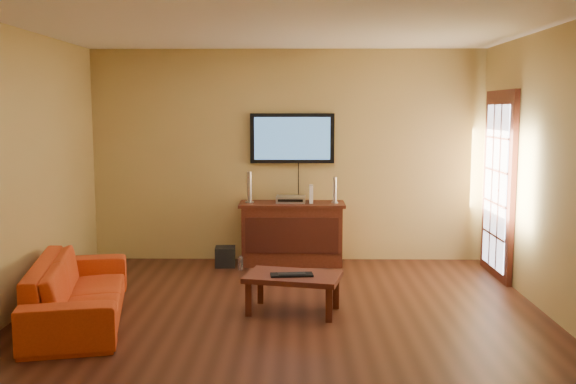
{
  "coord_description": "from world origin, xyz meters",
  "views": [
    {
      "loc": [
        0.12,
        -5.71,
        1.93
      ],
      "look_at": [
        0.03,
        0.8,
        1.1
      ],
      "focal_mm": 40.0,
      "sensor_mm": 36.0,
      "label": 1
    }
  ],
  "objects_px": {
    "subwoofer": "(225,257)",
    "keyboard": "(292,275)",
    "media_console": "(292,233)",
    "av_receiver": "(291,199)",
    "speaker_left": "(249,189)",
    "bottle": "(241,263)",
    "sofa": "(78,280)",
    "television": "(292,138)",
    "coffee_table": "(293,280)",
    "game_console": "(311,194)",
    "speaker_right": "(335,191)"
  },
  "relations": [
    {
      "from": "media_console",
      "to": "keyboard",
      "type": "distance_m",
      "value": 2.02
    },
    {
      "from": "subwoofer",
      "to": "keyboard",
      "type": "relative_size",
      "value": 0.59
    },
    {
      "from": "sofa",
      "to": "television",
      "type": "bearing_deg",
      "value": -50.97
    },
    {
      "from": "television",
      "to": "keyboard",
      "type": "relative_size",
      "value": 2.58
    },
    {
      "from": "media_console",
      "to": "bottle",
      "type": "xyz_separation_m",
      "value": [
        -0.62,
        -0.35,
        -0.31
      ]
    },
    {
      "from": "media_console",
      "to": "subwoofer",
      "type": "height_order",
      "value": "media_console"
    },
    {
      "from": "media_console",
      "to": "av_receiver",
      "type": "relative_size",
      "value": 3.65
    },
    {
      "from": "coffee_table",
      "to": "television",
      "type": "bearing_deg",
      "value": 90.68
    },
    {
      "from": "media_console",
      "to": "television",
      "type": "xyz_separation_m",
      "value": [
        0.0,
        0.21,
        1.18
      ]
    },
    {
      "from": "keyboard",
      "to": "av_receiver",
      "type": "bearing_deg",
      "value": 90.83
    },
    {
      "from": "media_console",
      "to": "speaker_left",
      "type": "xyz_separation_m",
      "value": [
        -0.53,
        -0.01,
        0.57
      ]
    },
    {
      "from": "subwoofer",
      "to": "keyboard",
      "type": "distance_m",
      "value": 2.07
    },
    {
      "from": "media_console",
      "to": "speaker_left",
      "type": "relative_size",
      "value": 3.37
    },
    {
      "from": "television",
      "to": "bottle",
      "type": "xyz_separation_m",
      "value": [
        -0.62,
        -0.56,
        -1.49
      ]
    },
    {
      "from": "media_console",
      "to": "subwoofer",
      "type": "bearing_deg",
      "value": -170.0
    },
    {
      "from": "coffee_table",
      "to": "keyboard",
      "type": "xyz_separation_m",
      "value": [
        -0.01,
        -0.05,
        0.07
      ]
    },
    {
      "from": "television",
      "to": "subwoofer",
      "type": "height_order",
      "value": "television"
    },
    {
      "from": "media_console",
      "to": "coffee_table",
      "type": "height_order",
      "value": "media_console"
    },
    {
      "from": "coffee_table",
      "to": "speaker_left",
      "type": "distance_m",
      "value": 2.14
    },
    {
      "from": "speaker_left",
      "to": "av_receiver",
      "type": "distance_m",
      "value": 0.54
    },
    {
      "from": "television",
      "to": "av_receiver",
      "type": "height_order",
      "value": "television"
    },
    {
      "from": "coffee_table",
      "to": "game_console",
      "type": "bearing_deg",
      "value": 83.82
    },
    {
      "from": "subwoofer",
      "to": "speaker_left",
      "type": "bearing_deg",
      "value": 21.23
    },
    {
      "from": "subwoofer",
      "to": "bottle",
      "type": "height_order",
      "value": "subwoofer"
    },
    {
      "from": "sofa",
      "to": "keyboard",
      "type": "bearing_deg",
      "value": -96.14
    },
    {
      "from": "media_console",
      "to": "keyboard",
      "type": "relative_size",
      "value": 3.18
    },
    {
      "from": "sofa",
      "to": "speaker_right",
      "type": "relative_size",
      "value": 6.03
    },
    {
      "from": "subwoofer",
      "to": "media_console",
      "type": "bearing_deg",
      "value": 6.01
    },
    {
      "from": "speaker_right",
      "to": "keyboard",
      "type": "distance_m",
      "value": 2.15
    },
    {
      "from": "av_receiver",
      "to": "game_console",
      "type": "xyz_separation_m",
      "value": [
        0.25,
        -0.02,
        0.07
      ]
    },
    {
      "from": "speaker_left",
      "to": "keyboard",
      "type": "xyz_separation_m",
      "value": [
        0.55,
        -2.01,
        -0.58
      ]
    },
    {
      "from": "speaker_right",
      "to": "television",
      "type": "bearing_deg",
      "value": 157.8
    },
    {
      "from": "coffee_table",
      "to": "game_console",
      "type": "relative_size",
      "value": 4.42
    },
    {
      "from": "speaker_left",
      "to": "subwoofer",
      "type": "xyz_separation_m",
      "value": [
        -0.3,
        -0.14,
        -0.84
      ]
    },
    {
      "from": "media_console",
      "to": "bottle",
      "type": "distance_m",
      "value": 0.78
    },
    {
      "from": "av_receiver",
      "to": "keyboard",
      "type": "relative_size",
      "value": 0.87
    },
    {
      "from": "media_console",
      "to": "speaker_right",
      "type": "distance_m",
      "value": 0.76
    },
    {
      "from": "bottle",
      "to": "keyboard",
      "type": "bearing_deg",
      "value": -69.15
    },
    {
      "from": "media_console",
      "to": "game_console",
      "type": "distance_m",
      "value": 0.55
    },
    {
      "from": "media_console",
      "to": "speaker_left",
      "type": "distance_m",
      "value": 0.78
    },
    {
      "from": "media_console",
      "to": "sofa",
      "type": "xyz_separation_m",
      "value": [
        -1.95,
        -2.23,
        -0.01
      ]
    },
    {
      "from": "subwoofer",
      "to": "bottle",
      "type": "relative_size",
      "value": 1.34
    },
    {
      "from": "sofa",
      "to": "av_receiver",
      "type": "xyz_separation_m",
      "value": [
        1.93,
        2.25,
        0.44
      ]
    },
    {
      "from": "media_console",
      "to": "television",
      "type": "height_order",
      "value": "television"
    },
    {
      "from": "subwoofer",
      "to": "television",
      "type": "bearing_deg",
      "value": 19.27
    },
    {
      "from": "sofa",
      "to": "game_console",
      "type": "distance_m",
      "value": 3.17
    },
    {
      "from": "bottle",
      "to": "av_receiver",
      "type": "bearing_deg",
      "value": 31.53
    },
    {
      "from": "coffee_table",
      "to": "speaker_right",
      "type": "distance_m",
      "value": 2.12
    },
    {
      "from": "speaker_left",
      "to": "bottle",
      "type": "bearing_deg",
      "value": -104.65
    },
    {
      "from": "speaker_left",
      "to": "av_receiver",
      "type": "relative_size",
      "value": 1.08
    }
  ]
}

